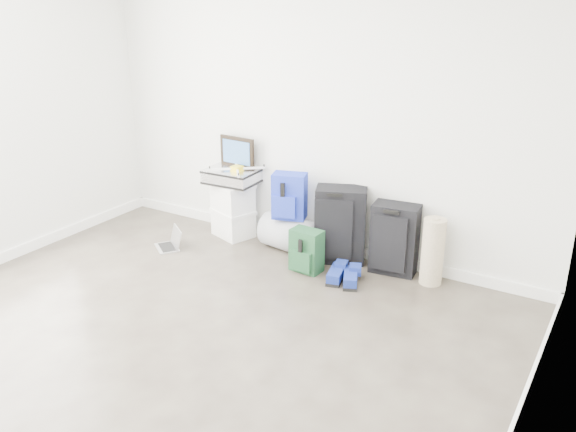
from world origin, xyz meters
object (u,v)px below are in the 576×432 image
Objects in this scene: duffel_bag at (291,234)px; carry_on at (394,239)px; laptop at (171,243)px; boxes_stack at (233,209)px; large_suitcase at (340,225)px; briefcase at (232,176)px.

duffel_bag is 0.88× the size of carry_on.
carry_on reaches higher than laptop.
carry_on is at bearing 51.97° from laptop.
boxes_stack is 1.65× the size of laptop.
boxes_stack is 0.80× the size of large_suitcase.
carry_on is (1.69, 0.04, -0.31)m from briefcase.
briefcase is 1.72m from carry_on.
large_suitcase is at bearing 12.94° from duffel_bag.
duffel_bag is (0.68, -0.02, -0.11)m from boxes_stack.
boxes_stack is at bearing -173.42° from duffel_bag.
boxes_stack is 1.18m from large_suitcase.
boxes_stack is 0.35m from briefcase.
briefcase is at bearing 94.43° from laptop.
briefcase is 0.87m from laptop.
carry_on is (1.00, 0.07, 0.14)m from duffel_bag.
carry_on reaches higher than boxes_stack.
carry_on is at bearing 12.34° from duffel_bag.
laptop is (-1.02, -0.54, -0.12)m from duffel_bag.
boxes_stack is 1.13× the size of briefcase.
duffel_bag is at bearing 63.21° from laptop.
briefcase is at bearing 174.25° from carry_on.
laptop is (-1.51, -0.58, -0.30)m from large_suitcase.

